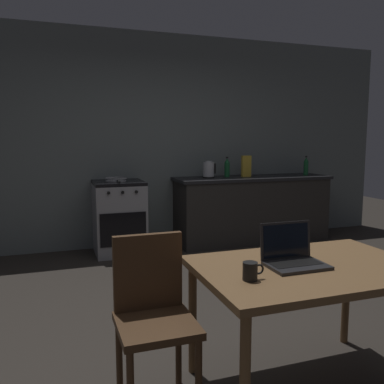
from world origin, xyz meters
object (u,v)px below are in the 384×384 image
(stove_oven, at_px, (119,217))
(frying_pan, at_px, (116,179))
(cereal_box, at_px, (246,166))
(bottle, at_px, (306,166))
(coffee_mug, at_px, (251,271))
(laptop, at_px, (293,257))
(bottle_b, at_px, (227,167))
(dining_table, at_px, (309,278))
(chair, at_px, (153,308))
(electric_kettle, at_px, (209,170))

(stove_oven, height_order, frying_pan, frying_pan)
(stove_oven, height_order, cereal_box, cereal_box)
(bottle, xyz_separation_m, frying_pan, (-2.68, 0.02, -0.10))
(bottle, bearing_deg, coffee_mug, -128.13)
(laptop, height_order, bottle_b, bottle_b)
(dining_table, distance_m, chair, 0.87)
(laptop, distance_m, bottle, 3.74)
(laptop, height_order, cereal_box, cereal_box)
(laptop, relative_size, bottle, 1.18)
(dining_table, height_order, chair, chair)
(frying_pan, bearing_deg, chair, -94.89)
(electric_kettle, relative_size, frying_pan, 0.51)
(bottle, distance_m, coffee_mug, 4.05)
(dining_table, height_order, bottle, bottle)
(laptop, height_order, coffee_mug, laptop)
(electric_kettle, bearing_deg, laptop, -102.81)
(electric_kettle, distance_m, bottle_b, 0.31)
(coffee_mug, bearing_deg, dining_table, 14.38)
(bottle, relative_size, frying_pan, 0.62)
(laptop, distance_m, electric_kettle, 3.18)
(bottle_b, bearing_deg, chair, -120.17)
(stove_oven, distance_m, frying_pan, 0.48)
(cereal_box, distance_m, bottle_b, 0.27)
(coffee_mug, height_order, bottle_b, bottle_b)
(laptop, bearing_deg, stove_oven, 99.33)
(chair, xyz_separation_m, laptop, (0.76, -0.13, 0.24))
(chair, height_order, electric_kettle, electric_kettle)
(bottle, height_order, cereal_box, cereal_box)
(stove_oven, bearing_deg, electric_kettle, 0.12)
(chair, xyz_separation_m, electric_kettle, (1.47, 2.96, 0.48))
(dining_table, bearing_deg, chair, 169.06)
(dining_table, distance_m, bottle, 3.73)
(laptop, relative_size, electric_kettle, 1.42)
(electric_kettle, distance_m, frying_pan, 1.22)
(stove_oven, bearing_deg, laptop, -81.11)
(stove_oven, xyz_separation_m, coffee_mug, (0.15, -3.23, 0.32))
(coffee_mug, relative_size, cereal_box, 0.40)
(chair, xyz_separation_m, frying_pan, (0.25, 2.93, 0.40))
(chair, bearing_deg, laptop, -11.71)
(electric_kettle, bearing_deg, bottle_b, 15.03)
(stove_oven, relative_size, coffee_mug, 7.92)
(chair, bearing_deg, electric_kettle, 61.79)
(laptop, xyz_separation_m, bottle, (2.16, 3.04, 0.26))
(coffee_mug, bearing_deg, bottle_b, 68.06)
(frying_pan, xyz_separation_m, cereal_box, (1.77, 0.05, 0.12))
(cereal_box, bearing_deg, chair, -124.20)
(chair, xyz_separation_m, coffee_mug, (0.43, -0.27, 0.24))
(chair, relative_size, coffee_mug, 7.95)
(dining_table, height_order, coffee_mug, coffee_mug)
(laptop, relative_size, coffee_mug, 2.82)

